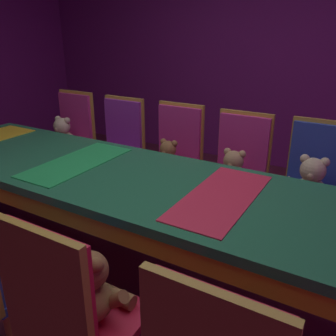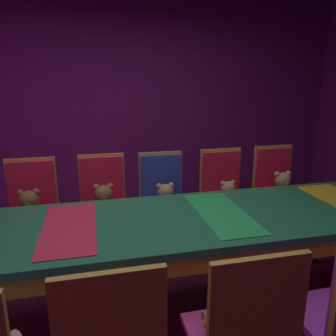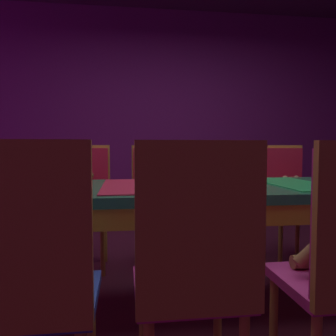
% 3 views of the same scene
% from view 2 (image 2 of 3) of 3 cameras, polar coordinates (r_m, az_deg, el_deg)
% --- Properties ---
extents(ground_plane, '(7.90, 7.90, 0.00)m').
position_cam_2_polar(ground_plane, '(2.55, -3.01, -24.46)').
color(ground_plane, '#591E33').
extents(wall_left, '(0.12, 6.40, 2.80)m').
position_cam_2_polar(wall_left, '(4.56, -9.21, 12.06)').
color(wall_left, '#721E72').
rests_on(wall_left, ground_plane).
extents(banquet_table, '(0.90, 3.54, 0.75)m').
position_cam_2_polar(banquet_table, '(2.19, -3.25, -11.03)').
color(banquet_table, '#26724C').
rests_on(banquet_table, ground_plane).
extents(chair_left_1, '(0.42, 0.41, 0.98)m').
position_cam_2_polar(chair_left_1, '(3.03, -22.53, -5.88)').
color(chair_left_1, red).
rests_on(chair_left_1, ground_plane).
extents(teddy_left_1, '(0.26, 0.33, 0.31)m').
position_cam_2_polar(teddy_left_1, '(2.90, -22.96, -6.94)').
color(teddy_left_1, brown).
rests_on(teddy_left_1, chair_left_1).
extents(chair_left_2, '(0.42, 0.41, 0.98)m').
position_cam_2_polar(chair_left_2, '(3.01, -11.22, -5.15)').
color(chair_left_2, red).
rests_on(chair_left_2, ground_plane).
extents(teddy_left_2, '(0.25, 0.33, 0.31)m').
position_cam_2_polar(teddy_left_2, '(2.87, -11.10, -6.23)').
color(teddy_left_2, olive).
rests_on(teddy_left_2, chair_left_2).
extents(chair_left_3, '(0.42, 0.41, 0.98)m').
position_cam_2_polar(chair_left_3, '(3.04, -1.01, -4.66)').
color(chair_left_3, '#2D47B2').
rests_on(chair_left_3, ground_plane).
extents(teddy_left_3, '(0.24, 0.31, 0.29)m').
position_cam_2_polar(teddy_left_3, '(2.91, -0.40, -5.86)').
color(teddy_left_3, tan).
rests_on(teddy_left_3, chair_left_3).
extents(chair_left_4, '(0.42, 0.41, 0.98)m').
position_cam_2_polar(chair_left_4, '(3.21, 9.47, -3.74)').
color(chair_left_4, red).
rests_on(chair_left_4, ground_plane).
extents(teddy_left_4, '(0.22, 0.28, 0.27)m').
position_cam_2_polar(teddy_left_4, '(3.10, 10.45, -4.96)').
color(teddy_left_4, tan).
rests_on(teddy_left_4, chair_left_4).
extents(chair_left_5, '(0.42, 0.41, 0.98)m').
position_cam_2_polar(chair_left_5, '(3.49, 18.11, -2.78)').
color(chair_left_5, red).
rests_on(chair_left_5, ground_plane).
extents(teddy_left_5, '(0.26, 0.33, 0.31)m').
position_cam_2_polar(teddy_left_5, '(3.38, 19.37, -3.57)').
color(teddy_left_5, tan).
rests_on(teddy_left_5, chair_left_5).
extents(teddy_right_2, '(0.24, 0.31, 0.29)m').
position_cam_2_polar(teddy_right_2, '(1.60, -10.12, -25.37)').
color(teddy_right_2, tan).
rests_on(teddy_right_2, chair_right_2).
extents(chair_right_3, '(0.42, 0.41, 0.98)m').
position_cam_2_polar(chair_right_3, '(1.58, 13.47, -25.78)').
color(chair_right_3, '#CC338C').
rests_on(chair_right_3, ground_plane).
extents(teddy_right_3, '(0.22, 0.29, 0.27)m').
position_cam_2_polar(teddy_right_3, '(1.69, 11.10, -23.41)').
color(teddy_right_3, olive).
rests_on(teddy_right_3, chair_right_3).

